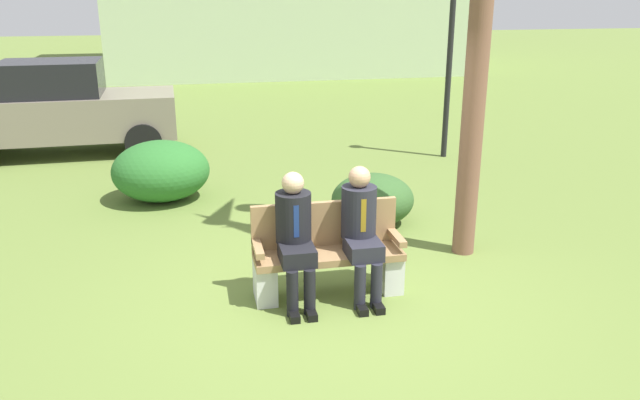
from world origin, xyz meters
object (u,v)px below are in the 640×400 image
Objects in this scene: seated_man_right at (361,226)px; shrub_mid_lawn at (373,200)px; seated_man_left at (295,232)px; street_lamp at (451,42)px; park_bench at (327,255)px; parked_car_near at (62,108)px; shrub_near_bench at (161,171)px.

seated_man_right reaches higher than shrub_mid_lawn.
seated_man_left is 1.20× the size of shrub_mid_lawn.
street_lamp reaches higher than seated_man_left.
seated_man_left reaches higher than park_bench.
street_lamp is (2.92, 4.95, 1.29)m from seated_man_right.
street_lamp is at bearing 56.31° from park_bench.
seated_man_right is 0.33× the size of parked_car_near.
parked_car_near is (-1.79, 3.11, 0.41)m from shrub_near_bench.
park_bench is 3.73m from shrub_near_bench.
park_bench is 1.14× the size of seated_man_left.
parked_car_near reaches higher than shrub_near_bench.
shrub_mid_lawn is 4.16m from street_lamp.
street_lamp reaches higher than shrub_mid_lawn.
seated_man_right is 5.89m from street_lamp.
seated_man_left is at bearing -125.68° from street_lamp.
seated_man_right reaches higher than park_bench.
parked_car_near is (-3.78, 6.56, 0.12)m from seated_man_right.
park_bench is at bearing 20.11° from seated_man_left.
seated_man_right is 3.99m from shrub_near_bench.
park_bench is 1.37× the size of shrub_mid_lawn.
shrub_near_bench is (-1.98, 3.45, -0.29)m from seated_man_right.
seated_man_left is (-0.34, -0.12, 0.31)m from park_bench.
seated_man_left is 0.93× the size of shrub_near_bench.
parked_car_near is at bearing 115.58° from seated_man_left.
seated_man_right is at bearing -120.52° from street_lamp.
shrub_near_bench is at bearing 119.89° from seated_man_right.
park_bench is at bearing -61.63° from parked_car_near.
shrub_mid_lawn is (0.98, 1.76, -0.07)m from park_bench.
seated_man_left is 0.39× the size of street_lamp.
shrub_mid_lawn is (1.32, 1.88, -0.38)m from seated_man_left.
seated_man_left reaches higher than shrub_near_bench.
shrub_near_bench is at bearing -59.98° from parked_car_near.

